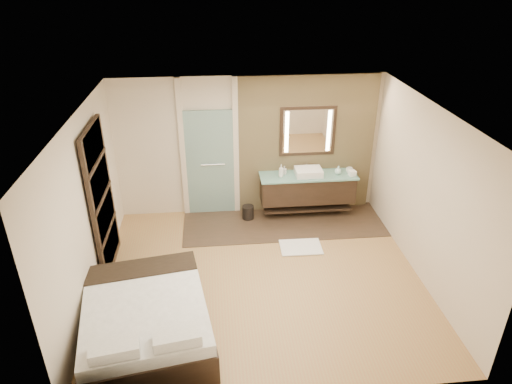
{
  "coord_description": "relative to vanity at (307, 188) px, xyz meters",
  "views": [
    {
      "loc": [
        -0.67,
        -5.82,
        4.53
      ],
      "look_at": [
        -0.03,
        0.6,
        1.22
      ],
      "focal_mm": 32.0,
      "sensor_mm": 36.0,
      "label": 1
    }
  ],
  "objects": [
    {
      "name": "bed",
      "position": [
        -2.75,
        -3.08,
        -0.26
      ],
      "size": [
        1.87,
        2.2,
        0.76
      ],
      "rotation": [
        0.0,
        0.0,
        0.16
      ],
      "color": "black",
      "rests_on": "floor"
    },
    {
      "name": "waste_bin",
      "position": [
        -1.16,
        -0.07,
        -0.44
      ],
      "size": [
        0.27,
        0.27,
        0.28
      ],
      "primitive_type": "cylinder",
      "rotation": [
        0.0,
        0.0,
        0.27
      ],
      "color": "black",
      "rests_on": "floor"
    },
    {
      "name": "tissue_box",
      "position": [
        0.82,
        -0.12,
        0.33
      ],
      "size": [
        0.14,
        0.14,
        0.1
      ],
      "primitive_type": "cube",
      "rotation": [
        0.0,
        0.0,
        0.18
      ],
      "color": "white",
      "rests_on": "vanity"
    },
    {
      "name": "soap_bottle_a",
      "position": [
        -0.53,
        -0.03,
        0.4
      ],
      "size": [
        0.11,
        0.11,
        0.24
      ],
      "primitive_type": "imported",
      "rotation": [
        0.0,
        0.0,
        -0.15
      ],
      "color": "white",
      "rests_on": "vanity"
    },
    {
      "name": "soap_bottle_c",
      "position": [
        0.57,
        -0.03,
        0.37
      ],
      "size": [
        0.16,
        0.16,
        0.16
      ],
      "primitive_type": "imported",
      "rotation": [
        0.0,
        0.0,
        0.31
      ],
      "color": "#BFF0EB",
      "rests_on": "vanity"
    },
    {
      "name": "stone_wall",
      "position": [
        0.0,
        0.29,
        0.77
      ],
      "size": [
        2.6,
        0.08,
        2.7
      ],
      "primitive_type": "cube",
      "color": "tan",
      "rests_on": "floor"
    },
    {
      "name": "vanity",
      "position": [
        0.0,
        0.0,
        0.0
      ],
      "size": [
        1.85,
        0.55,
        0.88
      ],
      "color": "black",
      "rests_on": "stone_wall"
    },
    {
      "name": "mirror_unit",
      "position": [
        0.0,
        0.24,
        1.07
      ],
      "size": [
        1.06,
        0.04,
        0.96
      ],
      "color": "black",
      "rests_on": "stone_wall"
    },
    {
      "name": "frosted_door",
      "position": [
        -1.85,
        0.28,
        0.56
      ],
      "size": [
        1.1,
        0.12,
        2.7
      ],
      "color": "#BAEBE3",
      "rests_on": "floor"
    },
    {
      "name": "shoji_partition",
      "position": [
        -3.53,
        -1.32,
        0.63
      ],
      "size": [
        0.06,
        1.2,
        2.4
      ],
      "color": "black",
      "rests_on": "floor"
    },
    {
      "name": "soap_bottle_b",
      "position": [
        -0.45,
        0.08,
        0.36
      ],
      "size": [
        0.09,
        0.09,
        0.16
      ],
      "primitive_type": "imported",
      "rotation": [
        0.0,
        0.0,
        -0.41
      ],
      "color": "#B2B2B2",
      "rests_on": "vanity"
    },
    {
      "name": "cup",
      "position": [
        0.8,
        0.01,
        0.34
      ],
      "size": [
        0.14,
        0.14,
        0.1
      ],
      "primitive_type": "imported",
      "rotation": [
        0.0,
        0.0,
        0.13
      ],
      "color": "white",
      "rests_on": "vanity"
    },
    {
      "name": "tile_strip",
      "position": [
        -0.5,
        -0.32,
        -0.57
      ],
      "size": [
        3.8,
        1.3,
        0.01
      ],
      "primitive_type": "cube",
      "color": "#392D1F",
      "rests_on": "floor"
    },
    {
      "name": "bath_mat",
      "position": [
        -0.32,
        -1.17,
        -0.56
      ],
      "size": [
        0.73,
        0.51,
        0.02
      ],
      "primitive_type": "cube",
      "rotation": [
        0.0,
        0.0,
        -0.02
      ],
      "color": "white",
      "rests_on": "floor"
    },
    {
      "name": "floor",
      "position": [
        -1.1,
        -1.92,
        -0.58
      ],
      "size": [
        5.0,
        5.0,
        0.0
      ],
      "primitive_type": "plane",
      "color": "#AA7547",
      "rests_on": "ground"
    }
  ]
}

